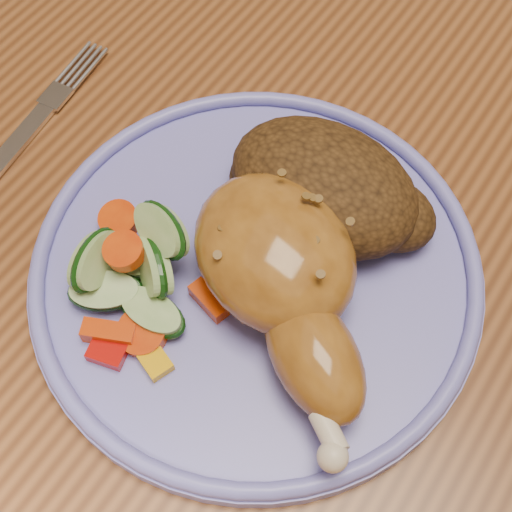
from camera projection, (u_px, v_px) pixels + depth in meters
The scene contains 8 objects.
ground at pixel (361, 455), 1.13m from camera, with size 4.00×4.00×0.00m, color #502D1B.
dining_table at pixel (473, 250), 0.55m from camera, with size 0.90×1.40×0.75m.
plate at pixel (256, 272), 0.44m from camera, with size 0.28×0.28×0.01m, color #6E6DCC.
plate_rim at pixel (256, 264), 0.43m from camera, with size 0.27×0.27×0.01m, color #6E6DCC.
chicken_leg at pixel (284, 276), 0.40m from camera, with size 0.17×0.15×0.06m.
rice_pilaf at pixel (328, 189), 0.44m from camera, with size 0.13×0.09×0.05m.
vegetable_pile at pixel (132, 274), 0.42m from camera, with size 0.11×0.11×0.05m.
fork at pixel (19, 141), 0.49m from camera, with size 0.03×0.16×0.00m.
Camera 1 is at (0.01, -0.32, 1.15)m, focal length 50.00 mm.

